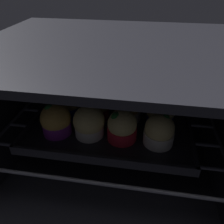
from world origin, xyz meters
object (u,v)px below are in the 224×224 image
Objects in this scene: muffin_row0_col2 at (122,127)px; muffin_row1_col1 at (96,106)px; muffin_row0_col0 at (56,121)px; muffin_row2_col0 at (76,90)px; baking_tray at (112,119)px; muffin_row0_col3 at (159,131)px; muffin_row1_col3 at (160,112)px; muffin_row2_col3 at (159,96)px; muffin_row0_col1 at (89,123)px; muffin_row2_col2 at (129,94)px; muffin_row2_col1 at (104,93)px; muffin_row1_col2 at (128,107)px; muffin_row1_col0 at (68,104)px.

muffin_row0_col2 is 11.11cm from muffin_row1_col1.
muffin_row0_col0 is 1.01× the size of muffin_row2_col0.
baking_tray is 5.29× the size of muffin_row0_col3.
muffin_row1_col3 is 8.31cm from muffin_row2_col3.
muffin_row1_col1 is at bearing 90.17° from muffin_row0_col1.
muffin_row2_col2 is 8.38cm from muffin_row2_col3.
muffin_row1_col1 reaches higher than muffin_row2_col1.
muffin_row0_col2 is 17.38cm from muffin_row2_col1.
muffin_row1_col2 is at bearing 133.25° from muffin_row0_col3.
baking_tray is 9.32cm from muffin_row2_col1.
muffin_row0_col1 is at bearing -135.12° from muffin_row2_col3.
muffin_row0_col3 is 0.93× the size of muffin_row1_col2.
muffin_row1_col0 and muffin_row2_col0 have the same top height.
muffin_row0_col3 is at bearing -34.06° from baking_tray.
baking_tray is 5.21× the size of muffin_row1_col0.
muffin_row0_col3 is 1.02× the size of muffin_row1_col3.
muffin_row2_col0 is (-16.20, 7.32, -0.08)cm from muffin_row1_col2.
muffin_row0_col1 is at bearing -62.62° from muffin_row2_col0.
muffin_row2_col0 is (-7.98, 7.76, 0.13)cm from muffin_row1_col1.
muffin_row0_col3 is 1.01× the size of muffin_row1_col1.
muffin_row1_col0 reaches higher than muffin_row1_col1.
baking_tray is at bearing 62.00° from muffin_row0_col1.
muffin_row1_col0 is at bearing -179.43° from muffin_row1_col3.
muffin_row2_col3 is at bearing 1.51° from muffin_row2_col0.
muffin_row1_col1 is 0.92× the size of muffin_row1_col2.
muffin_row1_col2 is at bearing -24.32° from muffin_row2_col0.
muffin_row0_col0 is 0.96× the size of muffin_row1_col2.
muffin_row0_col2 is 0.97× the size of muffin_row2_col0.
muffin_row0_col1 is 1.00× the size of muffin_row1_col0.
muffin_row2_col0 is at bearing 146.84° from muffin_row0_col3.
muffin_row1_col0 is 1.05× the size of muffin_row2_col2.
muffin_row0_col3 is 1.03× the size of muffin_row2_col2.
muffin_row2_col3 is at bearing 2.55° from muffin_row2_col2.
muffin_row1_col1 is at bearing -178.69° from baking_tray.
muffin_row0_col2 is at bearing 179.25° from muffin_row0_col3.
muffin_row1_col2 is 1.13× the size of muffin_row2_col3.
muffin_row0_col0 is 7.95cm from muffin_row0_col1.
muffin_row2_col2 is (7.81, 8.02, -0.18)cm from muffin_row1_col1.
muffin_row0_col3 is (24.09, 0.16, -0.18)cm from muffin_row0_col0.
muffin_row2_col0 is at bearing -178.49° from muffin_row2_col3.
muffin_row1_col2 reaches higher than muffin_row0_col2.
muffin_row0_col0 reaches higher than muffin_row1_col0.
muffin_row1_col1 is at bearing 1.09° from muffin_row1_col0.
muffin_row0_col2 is at bearing -117.24° from muffin_row2_col3.
muffin_row0_col0 is 11.38cm from muffin_row1_col1.
muffin_row2_col1 is 7.34cm from muffin_row2_col2.
muffin_row2_col0 is at bearing 162.68° from muffin_row1_col3.
muffin_row0_col0 reaches higher than muffin_row0_col3.
muffin_row0_col3 is at bearing -1.15° from muffin_row0_col1.
baking_tray is at bearing 114.34° from muffin_row0_col2.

